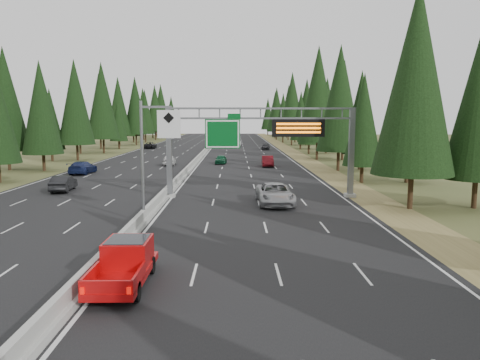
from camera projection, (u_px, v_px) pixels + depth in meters
The scene contains 19 objects.
road at pixel (202, 156), 85.64m from camera, with size 32.00×260.00×0.08m, color black.
shoulder_right at pixel (299, 156), 85.82m from camera, with size 3.60×260.00×0.06m, color olive.
shoulder_left at pixel (105, 157), 85.46m from camera, with size 3.60×260.00×0.06m, color #414C23.
median_barrier at pixel (202, 154), 85.59m from camera, with size 0.70×260.00×0.85m.
sign_gantry at pixel (268, 138), 40.32m from camera, with size 16.75×0.98×7.80m.
hov_sign_pole at pixel (151, 153), 30.47m from camera, with size 2.80×0.50×8.00m.
tree_row_right at pixel (336, 103), 74.12m from camera, with size 11.94×237.77×18.95m.
tree_row_left at pixel (74, 104), 81.30m from camera, with size 11.72×241.89×18.96m.
silver_minivan at pixel (275, 194), 37.61m from camera, with size 2.79×6.05×1.68m, color #9FA0A4.
red_pickup at pixel (126, 260), 19.59m from camera, with size 1.94×5.43×1.77m.
car_ahead_green at pixel (221, 159), 71.31m from camera, with size 1.59×3.96×1.35m, color #114E2E.
car_ahead_dkred at pixel (268, 161), 67.33m from camera, with size 1.61×4.62×1.52m, color #5C0D13.
car_ahead_dkgrey at pixel (266, 147), 103.42m from camera, with size 1.78×4.37×1.27m, color black.
car_ahead_white at pixel (236, 143), 117.10m from camera, with size 2.64×5.73×1.59m, color white.
car_ahead_far at pixel (231, 142), 121.97m from camera, with size 1.86×4.62×1.58m, color black.
car_onc_near at pixel (63, 183), 44.43m from camera, with size 1.57×4.51×1.49m, color black.
car_onc_blue at pixel (82, 167), 58.31m from camera, with size 2.23×5.48×1.59m, color #16204D.
car_onc_white at pixel (169, 160), 69.12m from camera, with size 1.79×4.45×1.52m, color silver.
car_onc_far at pixel (150, 145), 108.05m from camera, with size 2.48×5.39×1.50m, color black.
Camera 1 is at (6.09, -5.53, 6.94)m, focal length 35.00 mm.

